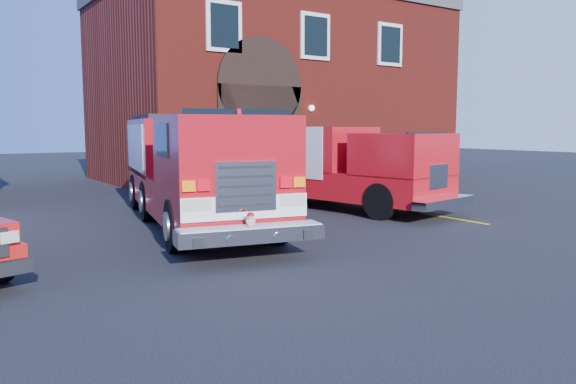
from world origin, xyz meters
TOP-DOWN VIEW (x-y plane):
  - ground at (0.00, 0.00)m, footprint 100.00×100.00m
  - parking_stripe_near at (6.50, 1.00)m, footprint 0.12×3.00m
  - parking_stripe_mid at (6.50, 4.00)m, footprint 0.12×3.00m
  - parking_stripe_far at (6.50, 7.00)m, footprint 0.12×3.00m
  - fire_station at (8.99, 13.98)m, footprint 15.20×10.20m
  - fire_engine at (0.40, 3.62)m, footprint 4.32×9.36m
  - secondary_truck at (5.24, 4.26)m, footprint 3.70×7.84m

SIDE VIEW (x-z plane):
  - ground at x=0.00m, z-range 0.00..0.00m
  - parking_stripe_near at x=6.50m, z-range 0.00..0.01m
  - parking_stripe_mid at x=6.50m, z-range 0.00..0.01m
  - parking_stripe_far at x=6.50m, z-range 0.00..0.01m
  - secondary_truck at x=5.24m, z-range 0.11..2.56m
  - fire_engine at x=0.40m, z-range 0.05..2.84m
  - fire_station at x=8.99m, z-range 0.03..8.48m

